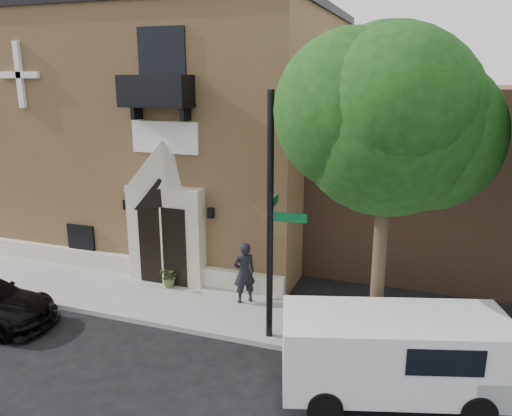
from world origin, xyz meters
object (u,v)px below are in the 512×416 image
(cargo_van, at_px, (402,353))
(dumpster, at_px, (498,343))
(pedestrian_near, at_px, (244,273))
(street_sign, at_px, (271,219))
(fire_hydrant, at_px, (324,331))

(cargo_van, distance_m, dumpster, 2.71)
(cargo_van, bearing_deg, dumpster, 23.60)
(dumpster, relative_size, pedestrian_near, 1.11)
(cargo_van, height_order, street_sign, street_sign)
(cargo_van, height_order, pedestrian_near, pedestrian_near)
(fire_hydrant, relative_size, dumpster, 0.41)
(street_sign, relative_size, pedestrian_near, 3.36)
(cargo_van, distance_m, pedestrian_near, 5.63)
(fire_hydrant, relative_size, pedestrian_near, 0.46)
(street_sign, bearing_deg, fire_hydrant, -8.38)
(cargo_van, relative_size, street_sign, 0.80)
(pedestrian_near, bearing_deg, fire_hydrant, 108.29)
(street_sign, relative_size, dumpster, 3.02)
(fire_hydrant, bearing_deg, street_sign, 177.47)
(cargo_van, xyz_separation_m, street_sign, (-3.39, 1.37, 2.25))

